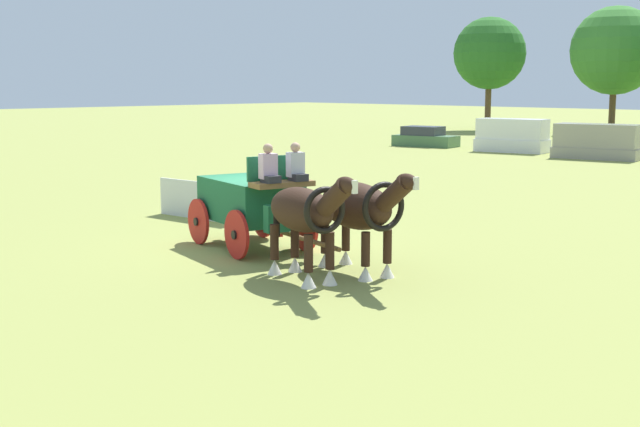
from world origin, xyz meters
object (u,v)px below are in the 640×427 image
at_px(show_wagon, 253,201).
at_px(parked_vehicle_c, 597,142).
at_px(draft_horse_off, 305,214).
at_px(draft_horse_near, 359,208).
at_px(parked_vehicle_b, 512,136).
at_px(parked_vehicle_a, 425,138).

height_order(show_wagon, parked_vehicle_c, show_wagon).
bearing_deg(draft_horse_off, show_wagon, 155.55).
xyz_separation_m(draft_horse_near, parked_vehicle_b, (-14.51, 29.42, -0.44)).
bearing_deg(draft_horse_near, parked_vehicle_b, 116.26).
xyz_separation_m(draft_horse_off, parked_vehicle_a, (-20.40, 30.61, -0.82)).
bearing_deg(draft_horse_near, show_wagon, 176.62).
relative_size(draft_horse_off, parked_vehicle_b, 0.69).
relative_size(show_wagon, parked_vehicle_c, 1.21).
height_order(draft_horse_off, parked_vehicle_b, draft_horse_off).
relative_size(draft_horse_near, draft_horse_off, 1.07).
bearing_deg(draft_horse_near, draft_horse_off, -103.27).
relative_size(draft_horse_off, parked_vehicle_a, 0.71).
distance_m(parked_vehicle_b, parked_vehicle_c, 5.59).
bearing_deg(parked_vehicle_a, draft_horse_near, -54.80).
xyz_separation_m(parked_vehicle_b, parked_vehicle_c, (5.54, -0.73, -0.04)).
bearing_deg(show_wagon, parked_vehicle_b, 110.59).
xyz_separation_m(draft_horse_off, parked_vehicle_b, (-14.21, 30.68, -0.44)).
xyz_separation_m(show_wagon, parked_vehicle_c, (-5.43, 28.48, -0.25)).
height_order(draft_horse_off, parked_vehicle_a, draft_horse_off).
relative_size(draft_horse_near, parked_vehicle_b, 0.74).
bearing_deg(draft_horse_off, parked_vehicle_a, 123.68).
xyz_separation_m(draft_horse_near, draft_horse_off, (-0.30, -1.27, -0.00)).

